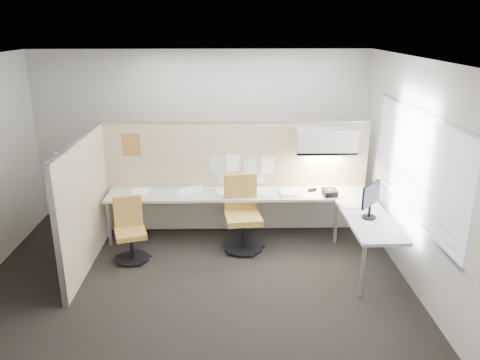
{
  "coord_description": "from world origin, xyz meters",
  "views": [
    {
      "loc": [
        0.45,
        -5.41,
        3.2
      ],
      "look_at": [
        0.6,
        0.8,
        1.1
      ],
      "focal_mm": 35.0,
      "sensor_mm": 36.0,
      "label": 1
    }
  ],
  "objects_px": {
    "chair_right": "(242,216)",
    "monitor": "(371,198)",
    "desk": "(262,204)",
    "phone": "(330,192)",
    "chair_left": "(130,232)"
  },
  "relations": [
    {
      "from": "desk",
      "to": "monitor",
      "type": "height_order",
      "value": "monitor"
    },
    {
      "from": "chair_right",
      "to": "phone",
      "type": "height_order",
      "value": "chair_right"
    },
    {
      "from": "desk",
      "to": "phone",
      "type": "relative_size",
      "value": 17.31
    },
    {
      "from": "chair_left",
      "to": "chair_right",
      "type": "bearing_deg",
      "value": -5.95
    },
    {
      "from": "desk",
      "to": "phone",
      "type": "height_order",
      "value": "phone"
    },
    {
      "from": "chair_right",
      "to": "monitor",
      "type": "height_order",
      "value": "monitor"
    },
    {
      "from": "monitor",
      "to": "phone",
      "type": "xyz_separation_m",
      "value": [
        -0.35,
        0.85,
        -0.23
      ]
    },
    {
      "from": "desk",
      "to": "phone",
      "type": "distance_m",
      "value": 1.03
    },
    {
      "from": "desk",
      "to": "chair_left",
      "type": "bearing_deg",
      "value": -164.53
    },
    {
      "from": "phone",
      "to": "chair_left",
      "type": "bearing_deg",
      "value": -177.54
    },
    {
      "from": "chair_left",
      "to": "monitor",
      "type": "bearing_deg",
      "value": -22.65
    },
    {
      "from": "chair_right",
      "to": "monitor",
      "type": "distance_m",
      "value": 1.85
    },
    {
      "from": "chair_right",
      "to": "desk",
      "type": "bearing_deg",
      "value": 28.78
    },
    {
      "from": "desk",
      "to": "chair_right",
      "type": "height_order",
      "value": "chair_right"
    },
    {
      "from": "monitor",
      "to": "phone",
      "type": "distance_m",
      "value": 0.95
    }
  ]
}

